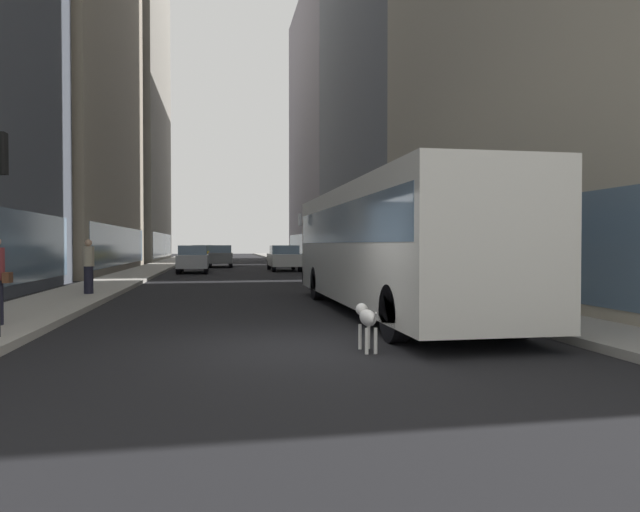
# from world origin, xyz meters

# --- Properties ---
(ground_plane) EXTENTS (120.00, 120.00, 0.00)m
(ground_plane) POSITION_xyz_m (0.00, 35.00, 0.00)
(ground_plane) COLOR black
(sidewalk_left) EXTENTS (2.40, 110.00, 0.15)m
(sidewalk_left) POSITION_xyz_m (-5.70, 35.00, 0.07)
(sidewalk_left) COLOR #ADA89E
(sidewalk_left) RESTS_ON ground
(sidewalk_right) EXTENTS (2.40, 110.00, 0.15)m
(sidewalk_right) POSITION_xyz_m (5.70, 35.00, 0.07)
(sidewalk_right) COLOR gray
(sidewalk_right) RESTS_ON ground
(building_left_mid) EXTENTS (9.09, 20.78, 26.77)m
(building_left_mid) POSITION_xyz_m (-11.90, 28.67, 13.38)
(building_left_mid) COLOR #A0937F
(building_left_mid) RESTS_ON ground
(building_left_far) EXTENTS (9.95, 20.46, 36.53)m
(building_left_far) POSITION_xyz_m (-11.90, 50.84, 18.26)
(building_left_far) COLOR gray
(building_left_far) RESTS_ON ground
(building_right_far) EXTENTS (9.16, 21.82, 28.32)m
(building_right_far) POSITION_xyz_m (11.90, 50.38, 14.15)
(building_right_far) COLOR slate
(building_right_far) RESTS_ON ground
(transit_bus) EXTENTS (2.78, 11.53, 3.05)m
(transit_bus) POSITION_xyz_m (2.80, 4.28, 1.78)
(transit_bus) COLOR silver
(transit_bus) RESTS_ON ground
(car_grey_wagon) EXTENTS (1.71, 4.33, 1.62)m
(car_grey_wagon) POSITION_xyz_m (-1.20, 33.68, 0.82)
(car_grey_wagon) COLOR slate
(car_grey_wagon) RESTS_ON ground
(car_yellow_taxi) EXTENTS (1.92, 4.79, 1.62)m
(car_yellow_taxi) POSITION_xyz_m (-2.80, 44.94, 0.83)
(car_yellow_taxi) COLOR yellow
(car_yellow_taxi) RESTS_ON ground
(car_white_van) EXTENTS (1.85, 4.16, 1.62)m
(car_white_van) POSITION_xyz_m (2.80, 26.89, 0.82)
(car_white_van) COLOR silver
(car_white_van) RESTS_ON ground
(car_silver_sedan) EXTENTS (1.74, 4.14, 1.62)m
(car_silver_sedan) POSITION_xyz_m (-2.80, 25.13, 0.82)
(car_silver_sedan) COLOR #B7BABF
(car_silver_sedan) RESTS_ON ground
(dalmatian_dog) EXTENTS (0.22, 0.96, 0.72)m
(dalmatian_dog) POSITION_xyz_m (1.01, -0.51, 0.51)
(dalmatian_dog) COLOR white
(dalmatian_dog) RESTS_ON ground
(pedestrian_in_coat) EXTENTS (0.34, 0.34, 1.69)m
(pedestrian_in_coat) POSITION_xyz_m (-5.29, 9.45, 1.01)
(pedestrian_in_coat) COLOR #1E1E2D
(pedestrian_in_coat) RESTS_ON sidewalk_left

